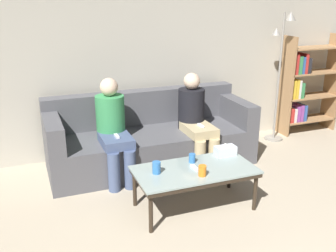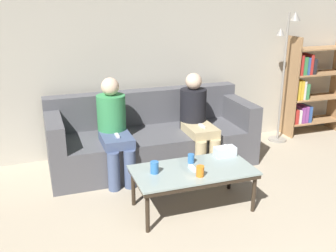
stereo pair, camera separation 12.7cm
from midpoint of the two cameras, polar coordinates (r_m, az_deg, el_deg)
The scene contains 12 objects.
wall_back at distance 5.12m, azimuth -5.44°, elevation 10.41°, with size 12.00×0.06×2.60m.
couch at distance 4.88m, azimuth -3.39°, elevation -1.89°, with size 2.48×0.91×0.87m.
coffee_table at distance 3.85m, azimuth 2.95°, elevation -6.79°, with size 1.18×0.60×0.42m.
cup_near_left at distance 3.95m, azimuth 2.60°, elevation -4.69°, with size 0.07×0.07×0.09m.
cup_near_right at distance 3.72m, azimuth -2.66°, elevation -6.06°, with size 0.08×0.08×0.12m.
cup_far_center at distance 3.68m, azimuth 4.02°, elevation -6.50°, with size 0.08×0.08×0.10m.
tissue_box at distance 4.15m, azimuth 7.45°, elevation -3.57°, with size 0.22×0.12×0.13m.
game_remote at distance 3.83m, azimuth 2.96°, elevation -6.11°, with size 0.04×0.15×0.02m.
bookshelf at distance 6.21m, azimuth 18.48°, elevation 5.51°, with size 0.88×0.32×1.46m.
standing_lamp at distance 5.69m, azimuth 15.44°, elevation 8.73°, with size 0.31×0.26×1.80m.
seated_person_left_end at distance 4.46m, azimuth -8.79°, elevation -0.08°, with size 0.33×0.68×1.15m.
seated_person_mid_left at distance 4.76m, azimuth 3.19°, elevation 1.22°, with size 0.32×0.69×1.13m.
Camera 1 is at (-1.43, -1.26, 2.05)m, focal length 42.00 mm.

